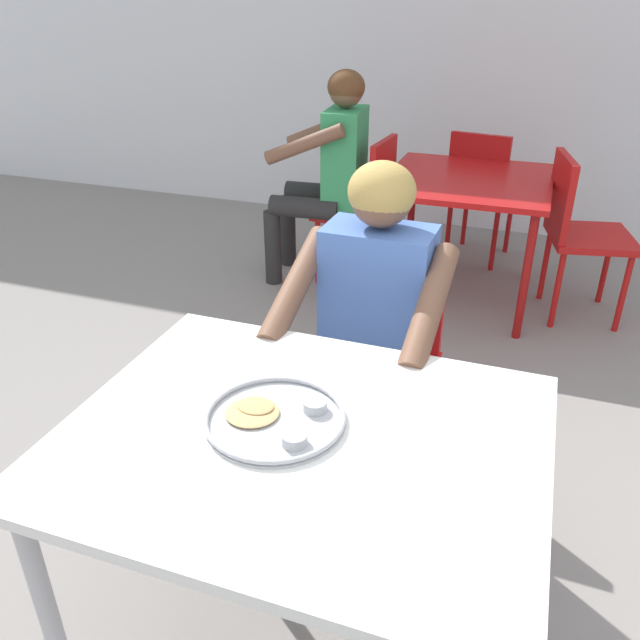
{
  "coord_description": "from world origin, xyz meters",
  "views": [
    {
      "loc": [
        0.35,
        -1.02,
        1.63
      ],
      "look_at": [
        -0.1,
        0.28,
        0.9
      ],
      "focal_mm": 35.67,
      "sensor_mm": 36.0,
      "label": 1
    }
  ],
  "objects_px": {
    "diner_foreground": "(368,319)",
    "chair_red_right": "(577,225)",
    "table_foreground": "(302,461)",
    "thali_tray": "(275,417)",
    "patron_background": "(330,161)",
    "chair_red_left": "(365,202)",
    "chair_red_far": "(481,188)",
    "table_background_red": "(467,192)",
    "chair_foreground": "(383,349)"
  },
  "relations": [
    {
      "from": "diner_foreground",
      "to": "chair_red_left",
      "type": "xyz_separation_m",
      "value": [
        -0.51,
        1.78,
        -0.21
      ]
    },
    {
      "from": "chair_foreground",
      "to": "diner_foreground",
      "type": "relative_size",
      "value": 0.69
    },
    {
      "from": "diner_foreground",
      "to": "chair_red_left",
      "type": "distance_m",
      "value": 1.87
    },
    {
      "from": "chair_foreground",
      "to": "chair_red_right",
      "type": "height_order",
      "value": "chair_red_right"
    },
    {
      "from": "patron_background",
      "to": "table_background_red",
      "type": "bearing_deg",
      "value": 0.52
    },
    {
      "from": "diner_foreground",
      "to": "chair_red_right",
      "type": "relative_size",
      "value": 1.35
    },
    {
      "from": "table_background_red",
      "to": "chair_red_right",
      "type": "xyz_separation_m",
      "value": [
        0.59,
        -0.03,
        -0.11
      ]
    },
    {
      "from": "thali_tray",
      "to": "patron_background",
      "type": "height_order",
      "value": "patron_background"
    },
    {
      "from": "table_foreground",
      "to": "diner_foreground",
      "type": "xyz_separation_m",
      "value": [
        -0.03,
        0.66,
        0.03
      ]
    },
    {
      "from": "chair_red_left",
      "to": "patron_background",
      "type": "relative_size",
      "value": 0.7
    },
    {
      "from": "thali_tray",
      "to": "chair_red_far",
      "type": "bearing_deg",
      "value": 87.42
    },
    {
      "from": "chair_foreground",
      "to": "diner_foreground",
      "type": "xyz_separation_m",
      "value": [
        -0.0,
        -0.22,
        0.23
      ]
    },
    {
      "from": "chair_foreground",
      "to": "chair_red_left",
      "type": "distance_m",
      "value": 1.65
    },
    {
      "from": "table_foreground",
      "to": "thali_tray",
      "type": "relative_size",
      "value": 3.28
    },
    {
      "from": "table_background_red",
      "to": "chair_red_far",
      "type": "height_order",
      "value": "chair_red_far"
    },
    {
      "from": "thali_tray",
      "to": "chair_foreground",
      "type": "relative_size",
      "value": 0.4
    },
    {
      "from": "thali_tray",
      "to": "chair_red_left",
      "type": "bearing_deg",
      "value": 100.91
    },
    {
      "from": "table_foreground",
      "to": "table_background_red",
      "type": "bearing_deg",
      "value": 89.02
    },
    {
      "from": "table_foreground",
      "to": "chair_red_far",
      "type": "relative_size",
      "value": 1.25
    },
    {
      "from": "table_background_red",
      "to": "chair_red_left",
      "type": "height_order",
      "value": "chair_red_left"
    },
    {
      "from": "table_foreground",
      "to": "chair_foreground",
      "type": "bearing_deg",
      "value": 91.73
    },
    {
      "from": "table_background_red",
      "to": "chair_red_far",
      "type": "bearing_deg",
      "value": 87.95
    },
    {
      "from": "diner_foreground",
      "to": "chair_foreground",
      "type": "bearing_deg",
      "value": 88.82
    },
    {
      "from": "chair_foreground",
      "to": "table_background_red",
      "type": "xyz_separation_m",
      "value": [
        0.07,
        1.54,
        0.15
      ]
    },
    {
      "from": "chair_red_right",
      "to": "patron_background",
      "type": "relative_size",
      "value": 0.71
    },
    {
      "from": "table_foreground",
      "to": "table_background_red",
      "type": "height_order",
      "value": "table_foreground"
    },
    {
      "from": "thali_tray",
      "to": "table_background_red",
      "type": "bearing_deg",
      "value": 87.29
    },
    {
      "from": "table_foreground",
      "to": "table_background_red",
      "type": "relative_size",
      "value": 1.15
    },
    {
      "from": "chair_red_left",
      "to": "thali_tray",
      "type": "bearing_deg",
      "value": -79.09
    },
    {
      "from": "table_foreground",
      "to": "table_background_red",
      "type": "distance_m",
      "value": 2.41
    },
    {
      "from": "thali_tray",
      "to": "patron_background",
      "type": "relative_size",
      "value": 0.26
    },
    {
      "from": "chair_red_far",
      "to": "table_background_red",
      "type": "bearing_deg",
      "value": -92.05
    },
    {
      "from": "diner_foreground",
      "to": "patron_background",
      "type": "height_order",
      "value": "patron_background"
    },
    {
      "from": "diner_foreground",
      "to": "chair_red_far",
      "type": "bearing_deg",
      "value": 87.71
    },
    {
      "from": "thali_tray",
      "to": "chair_red_far",
      "type": "relative_size",
      "value": 0.38
    },
    {
      "from": "chair_red_far",
      "to": "patron_background",
      "type": "distance_m",
      "value": 1.03
    },
    {
      "from": "chair_red_left",
      "to": "chair_red_right",
      "type": "bearing_deg",
      "value": -3.07
    },
    {
      "from": "table_foreground",
      "to": "diner_foreground",
      "type": "distance_m",
      "value": 0.66
    },
    {
      "from": "chair_red_left",
      "to": "chair_red_far",
      "type": "xyz_separation_m",
      "value": [
        0.6,
        0.55,
        -0.0
      ]
    },
    {
      "from": "chair_red_right",
      "to": "patron_background",
      "type": "distance_m",
      "value": 1.39
    },
    {
      "from": "chair_red_far",
      "to": "patron_background",
      "type": "xyz_separation_m",
      "value": [
        -0.81,
        -0.58,
        0.24
      ]
    },
    {
      "from": "diner_foreground",
      "to": "chair_red_left",
      "type": "height_order",
      "value": "diner_foreground"
    },
    {
      "from": "diner_foreground",
      "to": "chair_red_right",
      "type": "height_order",
      "value": "diner_foreground"
    },
    {
      "from": "thali_tray",
      "to": "diner_foreground",
      "type": "distance_m",
      "value": 0.65
    },
    {
      "from": "patron_background",
      "to": "chair_red_far",
      "type": "bearing_deg",
      "value": 35.78
    },
    {
      "from": "chair_red_right",
      "to": "chair_red_far",
      "type": "xyz_separation_m",
      "value": [
        -0.57,
        0.61,
        -0.02
      ]
    },
    {
      "from": "chair_foreground",
      "to": "patron_background",
      "type": "xyz_separation_m",
      "value": [
        -0.72,
        1.53,
        0.26
      ]
    },
    {
      "from": "table_foreground",
      "to": "chair_red_right",
      "type": "xyz_separation_m",
      "value": [
        0.63,
        2.38,
        -0.16
      ]
    },
    {
      "from": "table_background_red",
      "to": "chair_red_right",
      "type": "distance_m",
      "value": 0.6
    },
    {
      "from": "chair_red_left",
      "to": "chair_red_far",
      "type": "relative_size",
      "value": 1.02
    }
  ]
}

